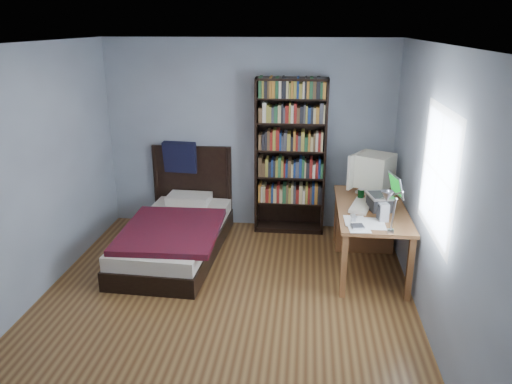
# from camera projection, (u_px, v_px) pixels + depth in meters

# --- Properties ---
(room) EXTENTS (4.20, 4.24, 2.50)m
(room) POSITION_uv_depth(u_px,v_px,m) (225.00, 184.00, 4.62)
(room) COLOR #533118
(room) RESTS_ON ground
(desk) EXTENTS (0.75, 1.52, 0.73)m
(desk) POSITION_uv_depth(u_px,v_px,m) (365.00, 220.00, 6.02)
(desk) COLOR brown
(desk) RESTS_ON floor
(crt_monitor) EXTENTS (0.60, 0.54, 0.49)m
(crt_monitor) POSITION_uv_depth(u_px,v_px,m) (372.00, 171.00, 5.90)
(crt_monitor) COLOR beige
(crt_monitor) RESTS_ON desk
(laptop) EXTENTS (0.39, 0.38, 0.40)m
(laptop) POSITION_uv_depth(u_px,v_px,m) (382.00, 200.00, 5.43)
(laptop) COLOR #2D2D30
(laptop) RESTS_ON desk
(desk_lamp) EXTENTS (0.21, 0.47, 0.56)m
(desk_lamp) POSITION_uv_depth(u_px,v_px,m) (388.00, 200.00, 4.40)
(desk_lamp) COLOR #99999E
(desk_lamp) RESTS_ON desk
(keyboard) EXTENTS (0.32, 0.52, 0.05)m
(keyboard) POSITION_uv_depth(u_px,v_px,m) (361.00, 206.00, 5.52)
(keyboard) COLOR beige
(keyboard) RESTS_ON desk
(speaker) EXTENTS (0.11, 0.11, 0.19)m
(speaker) POSITION_uv_depth(u_px,v_px,m) (383.00, 212.00, 5.11)
(speaker) COLOR gray
(speaker) RESTS_ON desk
(soda_can) EXTENTS (0.07, 0.07, 0.13)m
(soda_can) POSITION_uv_depth(u_px,v_px,m) (361.00, 195.00, 5.72)
(soda_can) COLOR black
(soda_can) RESTS_ON desk
(mouse) EXTENTS (0.07, 0.11, 0.04)m
(mouse) POSITION_uv_depth(u_px,v_px,m) (368.00, 197.00, 5.79)
(mouse) COLOR silver
(mouse) RESTS_ON desk
(phone_silver) EXTENTS (0.07, 0.11, 0.02)m
(phone_silver) POSITION_uv_depth(u_px,v_px,m) (354.00, 216.00, 5.24)
(phone_silver) COLOR silver
(phone_silver) RESTS_ON desk
(phone_grey) EXTENTS (0.06, 0.10, 0.02)m
(phone_grey) POSITION_uv_depth(u_px,v_px,m) (353.00, 220.00, 5.14)
(phone_grey) COLOR gray
(phone_grey) RESTS_ON desk
(external_drive) EXTENTS (0.14, 0.14, 0.02)m
(external_drive) POSITION_uv_depth(u_px,v_px,m) (357.00, 227.00, 4.96)
(external_drive) COLOR gray
(external_drive) RESTS_ON desk
(bookshelf) EXTENTS (0.91, 0.30, 2.03)m
(bookshelf) POSITION_uv_depth(u_px,v_px,m) (290.00, 157.00, 6.47)
(bookshelf) COLOR black
(bookshelf) RESTS_ON floor
(bed) EXTENTS (1.15, 2.13, 1.16)m
(bed) POSITION_uv_depth(u_px,v_px,m) (177.00, 231.00, 6.08)
(bed) COLOR black
(bed) RESTS_ON floor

